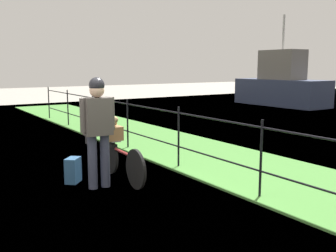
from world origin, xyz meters
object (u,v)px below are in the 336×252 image
Objects in this scene: terrier_dog at (113,122)px; cyclist_person at (98,123)px; bicycle_main at (122,161)px; moored_boat_near at (281,85)px; wooden_crate at (112,133)px; mooring_bollard at (89,134)px; backpack_on_paving at (73,170)px.

cyclist_person reaches higher than terrier_dog.
bicycle_main is 0.69m from terrier_dog.
cyclist_person is at bearing -44.08° from terrier_dog.
moored_boat_near is (-6.56, 11.84, 0.02)m from terrier_dog.
bicycle_main is 0.36× the size of moored_boat_near.
cyclist_person is (0.49, -0.47, 0.08)m from terrier_dog.
bicycle_main is 0.97× the size of cyclist_person.
moored_boat_near reaches higher than terrier_dog.
terrier_dog reaches higher than bicycle_main.
wooden_crate is 0.75m from cyclist_person.
cyclist_person is 3.65m from mooring_bollard.
terrier_dog is 0.68m from cyclist_person.
mooring_bollard is 11.74m from moored_boat_near.
wooden_crate is (-0.36, 0.02, 0.40)m from bicycle_main.
bicycle_main reaches higher than mooring_bollard.
bicycle_main is 13.73m from moored_boat_near.
bicycle_main reaches higher than backpack_on_paving.
wooden_crate is at bearing 177.35° from bicycle_main.
terrier_dog is 0.19× the size of cyclist_person.
mooring_bollard is at bearing 165.90° from wooden_crate.
wooden_crate reaches higher than backpack_on_paving.
backpack_on_paving is at bearing -152.86° from cyclist_person.
bicycle_main is at bearing -59.81° from moored_boat_near.
moored_boat_near is (-6.57, 12.56, 0.75)m from backpack_on_paving.
mooring_bollard is at bearing 166.00° from terrier_dog.
terrier_dog is at bearing 177.35° from bicycle_main.
backpack_on_paving is (0.04, -0.72, -0.53)m from wooden_crate.
mooring_bollard is (-3.21, 0.73, -0.10)m from bicycle_main.
backpack_on_paving is at bearing -88.89° from terrier_dog.
cyclist_person is (0.51, -0.47, 0.27)m from wooden_crate.
moored_boat_near reaches higher than wooden_crate.
bicycle_main is at bearing 108.11° from cyclist_person.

